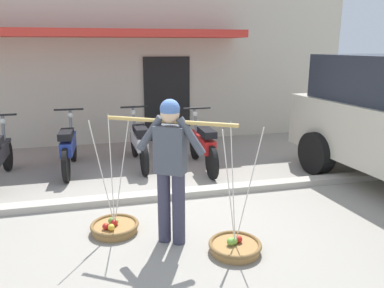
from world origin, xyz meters
TOP-DOWN VIEW (x-y plane):
  - ground_plane at (0.00, 0.00)m, footprint 90.00×90.00m
  - sidewalk_curb at (0.00, 0.70)m, footprint 20.00×0.24m
  - fruit_vendor at (-0.29, -0.62)m, footprint 1.31×0.84m
  - fruit_basket_left_side at (0.35, -1.02)m, footprint 0.60×0.60m
  - fruit_basket_right_side at (-0.94, -0.22)m, footprint 0.60×0.60m
  - motorcycle_second_in_row at (-1.63, 2.38)m, footprint 0.54×1.82m
  - motorcycle_third_in_row at (-0.35, 2.40)m, footprint 0.54×1.82m
  - motorcycle_end_of_row at (0.80, 1.94)m, footprint 0.54×1.82m
  - storefront_building at (-1.41, 6.77)m, footprint 13.00×6.00m

SIDE VIEW (x-z plane):
  - ground_plane at x=0.00m, z-range 0.00..0.00m
  - sidewalk_curb at x=0.00m, z-range 0.00..0.10m
  - fruit_basket_left_side at x=0.35m, z-range -0.65..0.80m
  - fruit_basket_right_side at x=-0.94m, z-range -0.65..0.80m
  - motorcycle_second_in_row at x=-1.63m, z-range -0.09..1.00m
  - motorcycle_third_in_row at x=-0.35m, z-range -0.09..1.00m
  - motorcycle_end_of_row at x=0.80m, z-range -0.09..1.00m
  - fruit_vendor at x=-0.29m, z-range 0.13..1.82m
  - storefront_building at x=-1.41m, z-range 0.00..4.20m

